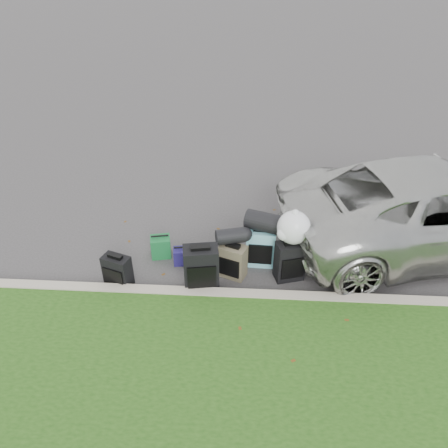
# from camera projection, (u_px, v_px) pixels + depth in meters

# --- Properties ---
(ground) EXTENTS (120.00, 120.00, 0.00)m
(ground) POSITION_uv_depth(u_px,v_px,m) (229.00, 258.00, 7.36)
(ground) COLOR #383535
(ground) RESTS_ON ground
(curb) EXTENTS (120.00, 0.18, 0.15)m
(curb) POSITION_uv_depth(u_px,v_px,m) (226.00, 296.00, 6.49)
(curb) COLOR #9E937F
(curb) RESTS_ON ground
(suv) EXTENTS (5.65, 3.51, 1.46)m
(suv) POSITION_uv_depth(u_px,v_px,m) (438.00, 207.00, 7.33)
(suv) COLOR #B7B7B2
(suv) RESTS_ON ground
(suitcase_small_black) EXTENTS (0.47, 0.36, 0.52)m
(suitcase_small_black) POSITION_uv_depth(u_px,v_px,m) (118.00, 271.00, 6.68)
(suitcase_small_black) COLOR black
(suitcase_small_black) RESTS_ON ground
(suitcase_large_black_left) EXTENTS (0.56, 0.39, 0.74)m
(suitcase_large_black_left) POSITION_uv_depth(u_px,v_px,m) (201.00, 269.00, 6.55)
(suitcase_large_black_left) COLOR black
(suitcase_large_black_left) RESTS_ON ground
(suitcase_olive) EXTENTS (0.48, 0.39, 0.56)m
(suitcase_olive) POSITION_uv_depth(u_px,v_px,m) (233.00, 261.00, 6.84)
(suitcase_olive) COLOR #463F2E
(suitcase_olive) RESTS_ON ground
(suitcase_teal) EXTENTS (0.47, 0.29, 0.66)m
(suitcase_teal) POSITION_uv_depth(u_px,v_px,m) (260.00, 247.00, 7.06)
(suitcase_teal) COLOR #5C9CB3
(suitcase_teal) RESTS_ON ground
(suitcase_large_black_right) EXTENTS (0.50, 0.38, 0.66)m
(suitcase_large_black_right) POSITION_uv_depth(u_px,v_px,m) (290.00, 261.00, 6.77)
(suitcase_large_black_right) COLOR black
(suitcase_large_black_right) RESTS_ON ground
(tote_green) EXTENTS (0.37, 0.32, 0.36)m
(tote_green) POSITION_uv_depth(u_px,v_px,m) (161.00, 247.00, 7.32)
(tote_green) COLOR #176730
(tote_green) RESTS_ON ground
(tote_navy) EXTENTS (0.29, 0.24, 0.28)m
(tote_navy) POSITION_uv_depth(u_px,v_px,m) (182.00, 256.00, 7.18)
(tote_navy) COLOR navy
(tote_navy) RESTS_ON ground
(duffel_left) EXTENTS (0.50, 0.35, 0.24)m
(duffel_left) POSITION_uv_depth(u_px,v_px,m) (231.00, 236.00, 6.71)
(duffel_left) COLOR black
(duffel_left) RESTS_ON suitcase_olive
(duffel_right) EXTENTS (0.63, 0.48, 0.31)m
(duffel_right) POSITION_uv_depth(u_px,v_px,m) (264.00, 222.00, 6.80)
(duffel_right) COLOR black
(duffel_right) RESTS_ON suitcase_teal
(trash_bag) EXTENTS (0.50, 0.50, 0.50)m
(trash_bag) POSITION_uv_depth(u_px,v_px,m) (294.00, 228.00, 6.50)
(trash_bag) COLOR white
(trash_bag) RESTS_ON suitcase_large_black_right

